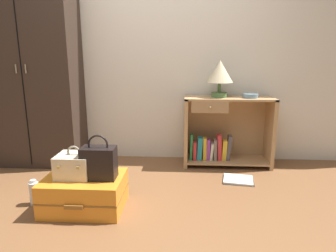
# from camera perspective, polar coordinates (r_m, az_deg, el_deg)

# --- Properties ---
(ground_plane) EXTENTS (9.00, 9.00, 0.00)m
(ground_plane) POSITION_cam_1_polar(r_m,az_deg,el_deg) (2.30, -6.79, -17.88)
(ground_plane) COLOR brown
(back_wall) EXTENTS (6.40, 0.10, 2.60)m
(back_wall) POSITION_cam_1_polar(r_m,az_deg,el_deg) (3.46, -2.94, 15.10)
(back_wall) COLOR silver
(back_wall) RESTS_ON ground_plane
(wardrobe) EXTENTS (0.97, 0.47, 2.14)m
(wardrobe) POSITION_cam_1_polar(r_m,az_deg,el_deg) (3.55, -24.78, 10.21)
(wardrobe) COLOR #33261E
(wardrobe) RESTS_ON ground_plane
(bookshelf) EXTENTS (0.96, 0.37, 0.76)m
(bookshelf) POSITION_cam_1_polar(r_m,az_deg,el_deg) (3.33, 10.80, -1.22)
(bookshelf) COLOR tan
(bookshelf) RESTS_ON ground_plane
(table_lamp) EXTENTS (0.28, 0.28, 0.39)m
(table_lamp) POSITION_cam_1_polar(r_m,az_deg,el_deg) (3.22, 10.03, 10.05)
(table_lamp) COLOR #4C7542
(table_lamp) RESTS_ON bookshelf
(bowl) EXTENTS (0.16, 0.16, 0.04)m
(bowl) POSITION_cam_1_polar(r_m,az_deg,el_deg) (3.25, 15.68, 5.67)
(bowl) COLOR slate
(bowl) RESTS_ON bookshelf
(suitcase_large) EXTENTS (0.62, 0.48, 0.26)m
(suitcase_large) POSITION_cam_1_polar(r_m,az_deg,el_deg) (2.49, -15.85, -12.30)
(suitcase_large) COLOR orange
(suitcase_large) RESTS_ON ground_plane
(train_case) EXTENTS (0.26, 0.25, 0.25)m
(train_case) POSITION_cam_1_polar(r_m,az_deg,el_deg) (2.44, -17.66, -7.27)
(train_case) COLOR beige
(train_case) RESTS_ON suitcase_large
(handbag) EXTENTS (0.26, 0.15, 0.35)m
(handbag) POSITION_cam_1_polar(r_m,az_deg,el_deg) (2.34, -13.25, -6.87)
(handbag) COLOR black
(handbag) RESTS_ON suitcase_large
(bottle) EXTENTS (0.08, 0.08, 0.22)m
(bottle) POSITION_cam_1_polar(r_m,az_deg,el_deg) (2.70, -24.52, -11.74)
(bottle) COLOR white
(bottle) RESTS_ON ground_plane
(open_book_on_floor) EXTENTS (0.33, 0.29, 0.02)m
(open_book_on_floor) POSITION_cam_1_polar(r_m,az_deg,el_deg) (3.02, 13.45, -10.11)
(open_book_on_floor) COLOR white
(open_book_on_floor) RESTS_ON ground_plane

